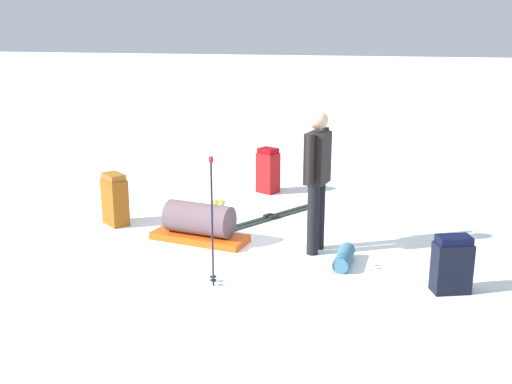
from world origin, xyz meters
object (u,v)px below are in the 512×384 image
Objects in this scene: backpack_large_dark at (268,171)px; sleeping_mat_rolled at (344,258)px; backpack_small_spare at (115,200)px; ski_pair_far at (209,220)px; skier_standing at (317,174)px; ski_pair_near at (271,217)px; backpack_bright at (452,265)px; ski_poles_planted_near at (212,215)px; gear_sled at (199,224)px.

backpack_large_dark reaches higher than sleeping_mat_rolled.
sleeping_mat_rolled is at bearing 74.80° from backpack_small_spare.
backpack_large_dark reaches higher than ski_pair_far.
ski_pair_near is (-1.15, -0.76, -0.94)m from skier_standing.
backpack_bright reaches higher than ski_pair_near.
backpack_bright is at bearing 65.84° from sleeping_mat_rolled.
sleeping_mat_rolled is at bearing -114.16° from backpack_bright.
ski_poles_planted_near reaches higher than sleeping_mat_rolled.
backpack_small_spare reaches higher than sleeping_mat_rolled.
backpack_large_dark is 0.56× the size of gear_sled.
ski_pair_far is 2.30m from sleeping_mat_rolled.
skier_standing is 2.81× the size of backpack_bright.
backpack_small_spare is at bearing -107.00° from gear_sled.
ski_poles_planted_near is at bearing -83.01° from backpack_bright.
ski_pair_near is 3.09× the size of sleeping_mat_rolled.
ski_pair_near is 1.41m from backpack_large_dark.
ski_pair_near is at bearing -143.69° from sleeping_mat_rolled.
backpack_bright is 3.11m from gear_sled.
backpack_small_spare is at bearing -99.73° from skier_standing.
ski_poles_planted_near is 1.46m from gear_sled.
backpack_bright is 2.49m from ski_poles_planted_near.
ski_poles_planted_near is at bearing 47.82° from backpack_small_spare.
sleeping_mat_rolled is (-0.50, -1.12, -0.21)m from backpack_bright.
ski_pair_near is 2.81× the size of backpack_bright.
skier_standing is 2.77m from backpack_large_dark.
skier_standing reaches higher than backpack_small_spare.
ski_pair_far is 2.26m from ski_poles_planted_near.
sleeping_mat_rolled is (1.53, 1.12, 0.08)m from ski_pair_near.
sleeping_mat_rolled is at bearing 36.31° from ski_pair_near.
sleeping_mat_rolled reaches higher than ski_pair_near.
ski_pair_near is at bearing 12.22° from backpack_large_dark.
backpack_bright is 1.24m from sleeping_mat_rolled.
backpack_large_dark is 1.20× the size of backpack_bright.
backpack_bright is at bearing 59.40° from skier_standing.
ski_pair_near is 0.87m from ski_pair_far.
gear_sled is (0.78, 0.10, 0.21)m from ski_pair_far.
ski_pair_far is at bearing -172.49° from gear_sled.
backpack_bright is (0.88, 1.49, -0.66)m from skier_standing.
sleeping_mat_rolled is (-0.80, 1.31, -0.67)m from ski_poles_planted_near.
ski_pair_far is at bearing -17.96° from backpack_large_dark.
gear_sled reaches higher than ski_pair_far.
gear_sled is (2.41, -0.42, -0.13)m from backpack_large_dark.
skier_standing is 1.52m from ski_poles_planted_near.
backpack_large_dark is at bearing 139.44° from backpack_small_spare.
backpack_bright reaches higher than ski_pair_far.
skier_standing reaches higher than backpack_large_dark.
backpack_bright is 0.47× the size of gear_sled.
ski_pair_far is 3.64× the size of sleeping_mat_rolled.
backpack_large_dark reaches higher than ski_pair_near.
skier_standing is at bearing 141.20° from ski_poles_planted_near.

